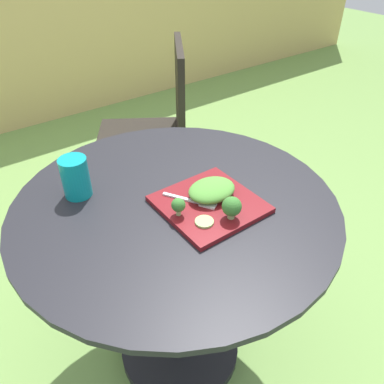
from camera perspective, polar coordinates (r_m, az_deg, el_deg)
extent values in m
plane|color=#70994C|center=(1.61, -1.78, -22.21)|extent=(12.00, 12.00, 0.00)
cylinder|color=black|center=(1.07, -2.49, -1.79)|extent=(0.90, 0.90, 0.02)
cylinder|color=black|center=(1.31, -2.09, -13.65)|extent=(0.06, 0.06, 0.67)
cylinder|color=black|center=(1.60, -1.80, -21.83)|extent=(0.44, 0.44, 0.04)
cube|color=black|center=(1.99, -7.50, 7.69)|extent=(0.61, 0.61, 0.03)
cube|color=black|center=(1.88, -1.81, 14.39)|extent=(0.25, 0.37, 0.45)
cylinder|color=black|center=(2.27, -11.45, 4.79)|extent=(0.02, 0.02, 0.43)
cylinder|color=black|center=(1.97, -12.43, -0.67)|extent=(0.02, 0.02, 0.43)
cylinder|color=black|center=(2.25, -2.30, 5.21)|extent=(0.02, 0.02, 0.43)
cylinder|color=black|center=(1.95, -1.92, -0.25)|extent=(0.02, 0.02, 0.43)
cube|color=maroon|center=(1.05, 2.55, -1.79)|extent=(0.25, 0.25, 0.01)
cylinder|color=#0F8C93|center=(1.11, -16.83, 2.09)|extent=(0.08, 0.08, 0.12)
cylinder|color=#0D777D|center=(1.11, -16.67, 1.35)|extent=(0.07, 0.07, 0.08)
cube|color=silver|center=(1.05, -1.57, -0.91)|extent=(0.07, 0.10, 0.00)
cube|color=silver|center=(1.03, 2.36, -1.91)|extent=(0.04, 0.05, 0.00)
ellipsoid|color=#519338|center=(1.05, 2.93, 0.32)|extent=(0.14, 0.11, 0.04)
cylinder|color=#99B770|center=(0.99, 5.79, -3.45)|extent=(0.02, 0.02, 0.02)
sphere|color=#38752D|center=(0.97, 5.89, -2.13)|extent=(0.05, 0.05, 0.05)
cylinder|color=#99B770|center=(0.99, -2.00, -3.00)|extent=(0.01, 0.01, 0.02)
sphere|color=#38752D|center=(0.98, -2.03, -1.93)|extent=(0.04, 0.04, 0.04)
cylinder|color=#8EB766|center=(0.97, 1.77, -4.43)|extent=(0.05, 0.05, 0.01)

